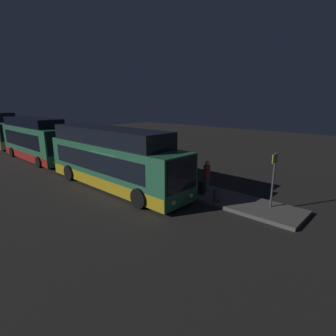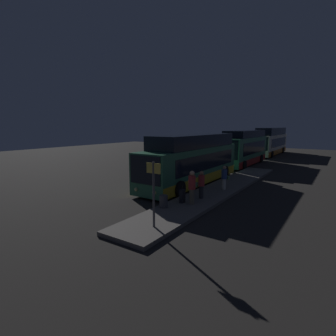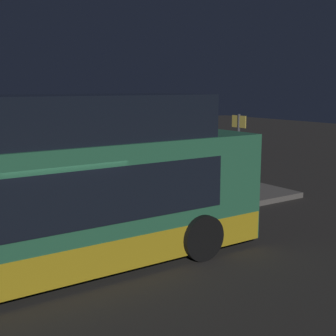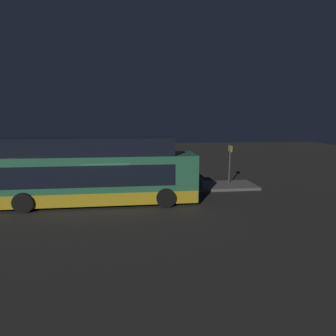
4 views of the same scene
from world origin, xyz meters
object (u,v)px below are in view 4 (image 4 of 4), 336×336
at_px(bus_lead, 94,174).
at_px(sign_post, 230,160).
at_px(passenger_waiting, 159,174).
at_px(trash_bin, 200,183).
at_px(passenger_boarding, 179,171).
at_px(passenger_with_bags, 118,174).
at_px(suitcase, 181,182).

relative_size(bus_lead, sign_post, 4.14).
relative_size(passenger_waiting, trash_bin, 2.51).
bearing_deg(passenger_boarding, sign_post, 145.09).
bearing_deg(bus_lead, passenger_boarding, 28.18).
bearing_deg(passenger_boarding, bus_lead, -10.53).
xyz_separation_m(passenger_with_bags, trash_bin, (5.54, -1.12, -0.54)).
distance_m(bus_lead, passenger_waiting, 4.84).
height_order(passenger_with_bags, trash_bin, passenger_with_bags).
relative_size(suitcase, sign_post, 0.36).
bearing_deg(passenger_with_bags, bus_lead, -160.39).
xyz_separation_m(bus_lead, passenger_boarding, (5.32, 2.85, -0.48)).
bearing_deg(passenger_boarding, trash_bin, 106.05).
bearing_deg(passenger_waiting, passenger_boarding, 173.88).
xyz_separation_m(passenger_boarding, passenger_with_bags, (-4.20, 0.18, -0.15)).
bearing_deg(suitcase, bus_lead, -156.96).
height_order(bus_lead, sign_post, bus_lead).
bearing_deg(bus_lead, trash_bin, 15.93).
relative_size(passenger_waiting, suitcase, 1.64).
relative_size(suitcase, trash_bin, 1.53).
xyz_separation_m(suitcase, trash_bin, (1.28, -0.39, -0.05)).
xyz_separation_m(passenger_boarding, suitcase, (0.06, -0.56, -0.63)).
xyz_separation_m(passenger_with_bags, suitcase, (4.26, -0.74, -0.48)).
height_order(passenger_with_bags, sign_post, sign_post).
distance_m(bus_lead, passenger_boarding, 6.05).
relative_size(passenger_waiting, sign_post, 0.58).
bearing_deg(suitcase, sign_post, 12.35).
height_order(bus_lead, suitcase, bus_lead).
distance_m(suitcase, sign_post, 4.03).
xyz_separation_m(passenger_with_bags, sign_post, (7.97, 0.07, 0.87)).
distance_m(passenger_boarding, passenger_with_bags, 4.21).
bearing_deg(trash_bin, passenger_boarding, 144.75).
bearing_deg(trash_bin, suitcase, 163.29).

